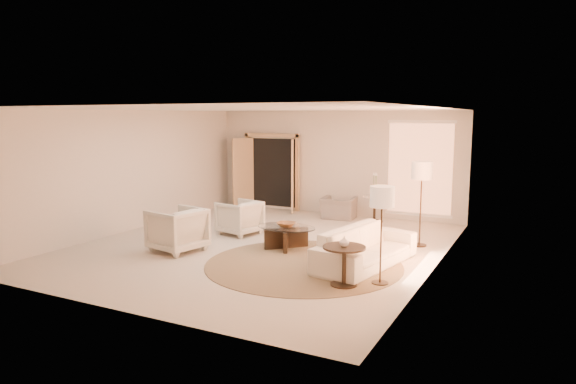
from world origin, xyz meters
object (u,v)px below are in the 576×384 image
at_px(armchair_right, 177,228).
at_px(end_table, 344,259).
at_px(coffee_table, 286,235).
at_px(floor_lamp_near, 422,174).
at_px(armchair_left, 239,216).
at_px(accent_chair, 339,204).
at_px(side_table, 375,206).
at_px(sofa, 366,247).
at_px(end_vase, 344,242).
at_px(bowl, 286,224).
at_px(side_vase, 375,191).
at_px(floor_lamp_far, 382,201).

bearing_deg(armchair_right, end_table, 93.67).
height_order(coffee_table, floor_lamp_near, floor_lamp_near).
relative_size(armchair_left, armchair_right, 0.88).
distance_m(accent_chair, side_table, 0.97).
relative_size(sofa, accent_chair, 2.72).
relative_size(end_table, end_vase, 4.16).
xyz_separation_m(coffee_table, end_table, (1.87, -1.65, 0.16)).
relative_size(accent_chair, side_table, 1.27).
distance_m(bowl, side_vase, 3.46).
relative_size(sofa, armchair_right, 2.45).
distance_m(armchair_left, armchair_right, 1.85).
bearing_deg(bowl, accent_chair, 93.15).
xyz_separation_m(accent_chair, side_vase, (0.97, 0.00, 0.41)).
height_order(sofa, end_vase, end_vase).
distance_m(accent_chair, bowl, 3.36).
bearing_deg(armchair_left, side_vase, 151.45).
xyz_separation_m(coffee_table, end_vase, (1.87, -1.65, 0.43)).
height_order(sofa, coffee_table, sofa).
height_order(armchair_right, floor_lamp_far, floor_lamp_far).
height_order(accent_chair, end_vase, end_vase).
height_order(bowl, end_vase, end_vase).
bearing_deg(accent_chair, armchair_right, 63.68).
xyz_separation_m(armchair_right, side_vase, (2.61, 4.52, 0.31)).
distance_m(floor_lamp_near, side_vase, 2.58).
distance_m(sofa, side_table, 3.93).
distance_m(bowl, end_vase, 2.50).
xyz_separation_m(armchair_left, armchair_right, (-0.29, -1.82, 0.06)).
bearing_deg(end_vase, side_vase, 102.21).
height_order(sofa, armchair_left, armchair_left).
distance_m(sofa, floor_lamp_near, 2.25).
bearing_deg(armchair_right, floor_lamp_far, 99.27).
bearing_deg(bowl, coffee_table, -90.00).
relative_size(bowl, end_vase, 2.26).
relative_size(armchair_right, end_table, 1.41).
height_order(side_table, floor_lamp_near, floor_lamp_near).
xyz_separation_m(coffee_table, side_vase, (0.78, 3.36, 0.50)).
bearing_deg(floor_lamp_far, coffee_table, 151.01).
xyz_separation_m(bowl, side_vase, (0.78, 3.36, 0.29)).
distance_m(armchair_right, end_table, 3.73).
distance_m(end_table, end_vase, 0.28).
bearing_deg(bowl, side_vase, 76.84).
bearing_deg(accent_chair, side_table, 173.66).
height_order(sofa, armchair_right, armchair_right).
distance_m(side_table, floor_lamp_far, 5.00).
xyz_separation_m(armchair_left, end_vase, (3.40, -2.31, 0.29)).
bearing_deg(sofa, armchair_right, 112.17).
bearing_deg(end_table, side_vase, 102.21).
bearing_deg(accent_chair, side_vase, 173.66).
bearing_deg(end_table, armchair_left, 145.81).
bearing_deg(floor_lamp_near, accent_chair, 142.84).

